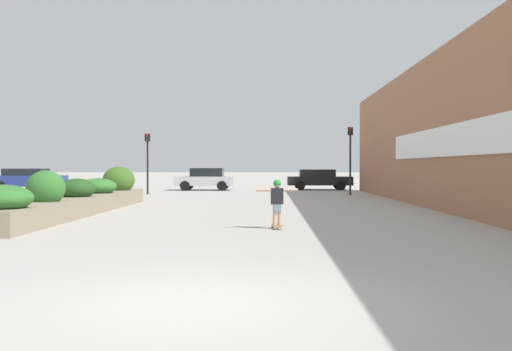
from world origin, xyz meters
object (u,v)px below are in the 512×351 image
at_px(skateboard, 277,226).
at_px(skateboarder, 277,198).
at_px(car_leftmost, 319,179).
at_px(car_center_right, 500,179).
at_px(car_rightmost, 206,179).
at_px(car_center_left, 28,179).
at_px(traffic_light_right, 350,149).
at_px(traffic_light_left, 147,153).

relative_size(skateboard, skateboarder, 0.53).
xyz_separation_m(car_leftmost, car_center_right, (11.77, -1.86, 0.03)).
bearing_deg(car_rightmost, car_center_left, 99.13).
bearing_deg(skateboarder, skateboard, 78.90).
xyz_separation_m(car_center_left, traffic_light_right, (20.35, -4.49, 1.80)).
height_order(car_leftmost, car_center_right, car_center_right).
distance_m(car_leftmost, traffic_light_left, 12.63).
bearing_deg(skateboard, car_leftmost, 71.39).
relative_size(car_leftmost, car_center_left, 0.97).
height_order(skateboarder, car_center_right, car_center_right).
relative_size(car_center_right, traffic_light_right, 1.11).
xyz_separation_m(car_center_left, car_center_right, (30.98, 0.97, -0.01)).
xyz_separation_m(skateboard, car_rightmost, (-4.51, 23.87, 0.72)).
bearing_deg(car_center_left, traffic_light_left, 65.51).
relative_size(skateboard, car_rightmost, 0.16).
relative_size(car_center_left, car_center_right, 1.07).
bearing_deg(traffic_light_left, car_rightmost, 64.69).
relative_size(car_rightmost, traffic_light_left, 1.13).
bearing_deg(skateboarder, car_center_right, 45.72).
bearing_deg(traffic_light_left, car_leftmost, 32.84).
bearing_deg(car_center_right, skateboard, 146.82).
relative_size(car_center_left, car_rightmost, 1.15).
height_order(car_center_right, traffic_light_left, traffic_light_left).
bearing_deg(car_center_right, traffic_light_left, 102.47).
height_order(skateboard, traffic_light_left, traffic_light_left).
distance_m(skateboarder, car_center_right, 27.49).
bearing_deg(car_center_left, skateboard, 35.88).
distance_m(car_rightmost, traffic_light_right, 11.08).
relative_size(car_center_left, traffic_light_right, 1.19).
distance_m(skateboarder, car_center_left, 27.19).
bearing_deg(car_leftmost, traffic_light_right, 8.82).
height_order(car_leftmost, car_rightmost, car_rightmost).
xyz_separation_m(car_center_left, car_rightmost, (11.43, 1.84, -0.00)).
bearing_deg(skateboarder, car_leftmost, 71.39).
bearing_deg(car_leftmost, skateboard, -7.50).
xyz_separation_m(skateboarder, car_leftmost, (3.28, 24.87, -0.06)).
bearing_deg(skateboarder, traffic_light_right, 64.78).
height_order(skateboarder, car_leftmost, car_leftmost).
relative_size(skateboarder, car_leftmost, 0.27).
height_order(traffic_light_left, traffic_light_right, traffic_light_right).
relative_size(skateboard, car_leftmost, 0.14).
bearing_deg(traffic_light_left, traffic_light_right, -2.61).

